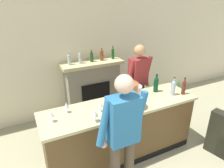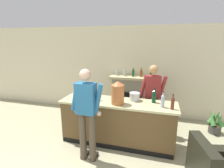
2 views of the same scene
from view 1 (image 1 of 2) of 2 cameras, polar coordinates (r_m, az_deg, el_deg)
name	(u,v)px [view 1 (image 1 of 2)]	position (r m, az deg, el deg)	size (l,w,h in m)	color
wall_back_panel	(76,55)	(4.54, -10.11, 8.09)	(12.00, 0.07, 2.75)	beige
bar_counter	(121,130)	(3.44, 2.73, -13.07)	(2.56, 0.71, 1.00)	brown
fireplace_stone	(92,87)	(4.62, -5.61, -0.97)	(1.35, 0.52, 1.56)	gray
potted_plant_corner	(178,91)	(5.53, 18.35, -1.99)	(0.41, 0.44, 0.65)	#474541
person_customer	(123,139)	(2.45, 3.06, -15.30)	(0.66, 0.30, 1.83)	brown
person_bartender	(138,84)	(4.01, 7.42, 0.08)	(0.65, 0.35, 1.75)	#23212D
copper_dispenser	(129,93)	(2.97, 4.82, -2.65)	(0.28, 0.32, 0.49)	#B46333
ice_bucket_steel	(135,91)	(3.43, 6.59, -1.94)	(0.24, 0.24, 0.18)	silver
wine_bottle_cabernet_heavy	(156,84)	(3.61, 12.49, 0.02)	(0.08, 0.08, 0.33)	#083A21
wine_bottle_merlot_tall	(184,87)	(3.66, 19.85, -0.75)	(0.07, 0.07, 0.31)	#58231A
wine_bottle_chardonnay_pale	(173,87)	(3.57, 17.12, -0.86)	(0.08, 0.08, 0.32)	#9DAEC3
wine_glass_by_dispenser	(100,105)	(2.93, -3.34, -5.96)	(0.07, 0.07, 0.16)	silver
wine_glass_mid_counter	(51,114)	(2.82, -16.95, -8.33)	(0.07, 0.07, 0.16)	silver
wine_glass_back_row	(95,114)	(2.71, -4.83, -8.49)	(0.08, 0.08, 0.16)	silver
wine_glass_front_left	(66,105)	(2.98, -12.91, -6.00)	(0.07, 0.07, 0.17)	silver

